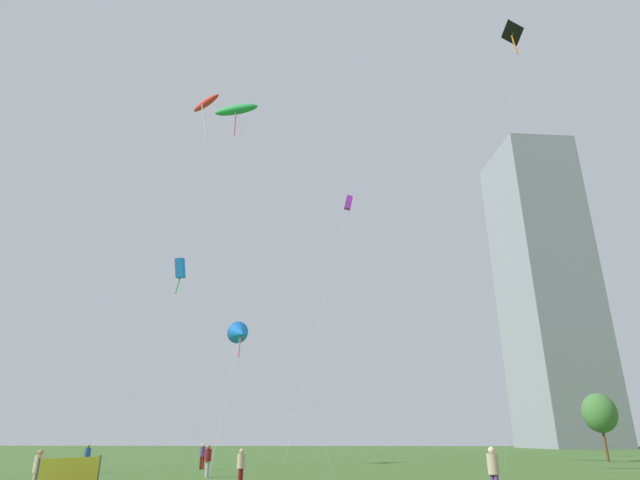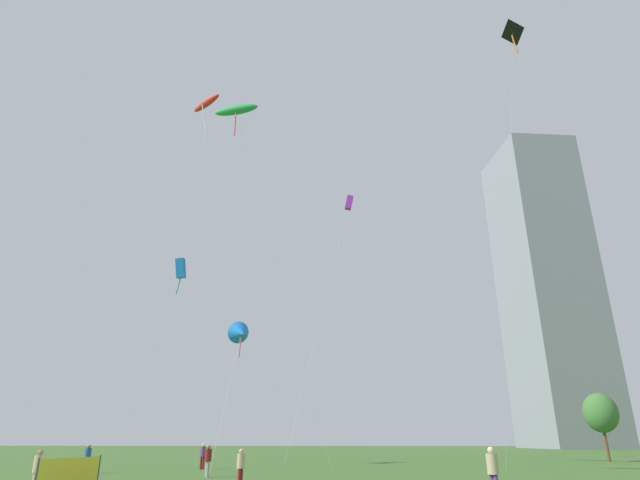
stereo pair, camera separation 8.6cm
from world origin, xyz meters
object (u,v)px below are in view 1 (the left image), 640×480
object	(u,v)px
person_standing_5	(38,468)
kite_flying_5	(180,269)
event_banner	(69,475)
distant_highrise_0	(545,287)
person_standing_2	(87,457)
person_standing_0	(241,465)
kite_flying_2	(206,104)
person_standing_1	(493,469)
kite_flying_3	(348,203)
kite_flying_4	(240,333)
kite_flying_0	(513,39)
person_standing_3	(208,458)
kite_flying_1	(236,110)
person_standing_4	(202,454)
park_tree_0	(599,413)

from	to	relation	value
person_standing_5	kite_flying_5	world-z (taller)	kite_flying_5
person_standing_5	event_banner	world-z (taller)	person_standing_5
distant_highrise_0	person_standing_2	bearing A→B (deg)	-133.45
person_standing_0	kite_flying_2	distance (m)	38.10
person_standing_1	kite_flying_2	bearing A→B (deg)	-169.41
kite_flying_3	person_standing_0	bearing A→B (deg)	-98.92
person_standing_1	distant_highrise_0	size ratio (longest dim) A/B	0.02
person_standing_0	kite_flying_4	bearing A→B (deg)	-145.85
kite_flying_0	kite_flying_3	xyz separation A→B (m)	(-12.86, 25.52, -1.49)
person_standing_3	kite_flying_0	distance (m)	36.35
kite_flying_1	kite_flying_3	distance (m)	27.76
person_standing_0	person_standing_3	size ratio (longest dim) A/B	0.94
person_standing_4	kite_flying_1	size ratio (longest dim) A/B	0.07
person_standing_1	event_banner	world-z (taller)	person_standing_1
kite_flying_4	event_banner	xyz separation A→B (m)	(-1.16, -23.75, -9.98)
kite_flying_3	distant_highrise_0	distance (m)	83.11
person_standing_2	kite_flying_4	bearing A→B (deg)	153.17
person_standing_1	person_standing_0	bearing A→B (deg)	-145.56
kite_flying_2	person_standing_5	bearing A→B (deg)	-85.39
kite_flying_3	kite_flying_1	bearing A→B (deg)	-107.08
kite_flying_1	kite_flying_3	bearing A→B (deg)	72.92
kite_flying_0	kite_flying_2	world-z (taller)	kite_flying_2
person_standing_0	kite_flying_0	distance (m)	35.29
person_standing_1	kite_flying_4	world-z (taller)	kite_flying_4
kite_flying_3	kite_flying_5	size ratio (longest dim) A/B	1.70
person_standing_0	person_standing_2	distance (m)	15.05
person_standing_2	distant_highrise_0	world-z (taller)	distant_highrise_0
person_standing_0	distant_highrise_0	size ratio (longest dim) A/B	0.02
person_standing_5	kite_flying_3	world-z (taller)	kite_flying_3
person_standing_5	event_banner	distance (m)	1.50
kite_flying_0	person_standing_5	bearing A→B (deg)	-157.08
park_tree_0	event_banner	distance (m)	48.22
person_standing_4	person_standing_5	xyz separation A→B (m)	(-1.57, -17.99, -0.04)
kite_flying_3	person_standing_3	bearing A→B (deg)	-107.65
kite_flying_2	kite_flying_5	bearing A→B (deg)	133.28
person_standing_2	kite_flying_1	size ratio (longest dim) A/B	0.07
person_standing_1	person_standing_4	size ratio (longest dim) A/B	1.04
kite_flying_2	event_banner	bearing A→B (deg)	-81.61
kite_flying_5	event_banner	xyz separation A→B (m)	(4.65, -23.13, -15.88)
event_banner	park_tree_0	bearing A→B (deg)	43.58
person_standing_1	person_standing_5	size ratio (longest dim) A/B	1.08
person_standing_0	kite_flying_3	distance (m)	43.18
kite_flying_0	kite_flying_4	bearing A→B (deg)	150.50
person_standing_1	kite_flying_5	world-z (taller)	kite_flying_5
kite_flying_2	event_banner	world-z (taller)	kite_flying_2
kite_flying_1	event_banner	world-z (taller)	kite_flying_1
kite_flying_3	kite_flying_5	bearing A→B (deg)	-139.43
person_standing_4	distant_highrise_0	distance (m)	109.87
person_standing_5	kite_flying_4	xyz separation A→B (m)	(2.62, 23.47, 9.77)
kite_flying_3	distant_highrise_0	size ratio (longest dim) A/B	0.41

